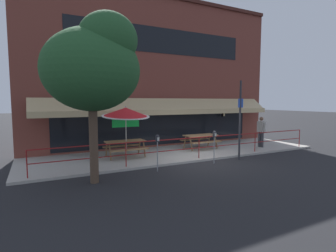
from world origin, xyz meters
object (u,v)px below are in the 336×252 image
Objects in this scene: picnic_table_centre at (201,138)px; street_tree_curbside at (95,65)px; picnic_table_left at (125,144)px; patio_umbrella_left at (126,112)px; parking_meter_far at (214,137)px; parking_meter_near at (157,142)px; street_sign_pole at (240,119)px; pedestrian_walking at (261,130)px.

picnic_table_centre is 7.67m from street_tree_curbside.
patio_umbrella_left is at bearing -90.00° from picnic_table_left.
parking_meter_far is at bearing -112.96° from picnic_table_centre.
parking_meter_near is at bearing -80.36° from picnic_table_left.
patio_umbrella_left is at bearing 142.73° from parking_meter_far.
street_sign_pole is at bearing -26.75° from patio_umbrella_left.
parking_meter_far reaches higher than picnic_table_left.
street_tree_curbside reaches higher than patio_umbrella_left.
parking_meter_near is (0.44, -2.57, 0.44)m from picnic_table_left.
picnic_table_left is 1.00× the size of picnic_table_centre.
street_tree_curbside reaches higher than picnic_table_left.
street_tree_curbside is (-9.60, -2.12, 2.77)m from pedestrian_walking.
street_tree_curbside is at bearing -170.69° from parking_meter_near.
parking_meter_far is 5.75m from street_tree_curbside.
parking_meter_far reaches higher than picnic_table_centre.
parking_meter_near is (-3.88, -2.81, 0.44)m from picnic_table_centre.
parking_meter_near is 2.72m from parking_meter_far.
picnic_table_centre is at bearing 96.49° from street_sign_pole.
picnic_table_centre is 3.55m from pedestrian_walking.
patio_umbrella_left is at bearing 100.09° from parking_meter_near.
street_sign_pole is at bearing 2.65° from parking_meter_far.
patio_umbrella_left reaches higher than parking_meter_near.
picnic_table_left is 2.64m from parking_meter_near.
street_sign_pole reaches higher than pedestrian_walking.
street_sign_pole is 0.66× the size of street_tree_curbside.
picnic_table_left is at bearing 152.11° from street_sign_pole.
picnic_table_centre is at bearing 4.72° from patio_umbrella_left.
picnic_table_left is 0.50× the size of street_sign_pole.
picnic_table_centre is at bearing 3.17° from picnic_table_left.
patio_umbrella_left reaches higher than picnic_table_left.
picnic_table_left is at bearing 141.41° from parking_meter_far.
parking_meter_near is (0.44, -2.45, -1.03)m from patio_umbrella_left.
street_sign_pole is at bearing -83.51° from picnic_table_centre.
patio_umbrella_left is (-0.00, -0.12, 1.47)m from picnic_table_left.
picnic_table_left is 1.05× the size of pedestrian_walking.
parking_meter_near is 0.26× the size of street_tree_curbside.
picnic_table_left is 0.75× the size of patio_umbrella_left.
street_sign_pole reaches higher than parking_meter_near.
parking_meter_near is at bearing -79.91° from patio_umbrella_left.
pedestrian_walking is 7.46m from parking_meter_near.
street_sign_pole is (-3.06, -1.61, 0.80)m from pedestrian_walking.
parking_meter_far is (3.15, -2.40, -1.03)m from patio_umbrella_left.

